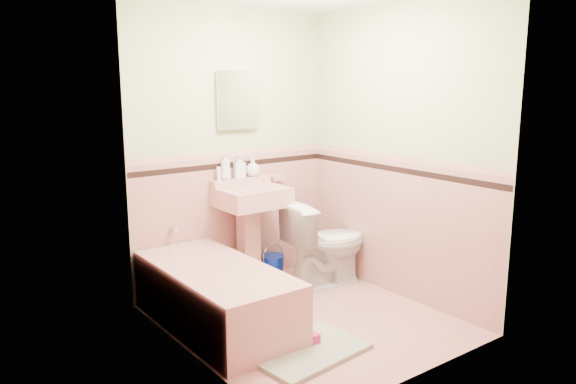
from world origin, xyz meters
TOP-DOWN VIEW (x-y plane):
  - floor at (0.00, 0.00)m, footprint 2.20×2.20m
  - wall_back at (0.00, 1.10)m, footprint 2.50×0.00m
  - wall_front at (0.00, -1.10)m, footprint 2.50×0.00m
  - wall_left at (-1.00, 0.00)m, footprint 0.00×2.50m
  - wall_right at (1.00, 0.00)m, footprint 0.00×2.50m
  - wainscot_back at (0.00, 1.09)m, footprint 2.00×0.00m
  - wainscot_front at (0.00, -1.09)m, footprint 2.00×0.00m
  - wainscot_left at (-0.99, 0.00)m, footprint 0.00×2.20m
  - wainscot_right at (0.99, 0.00)m, footprint 0.00×2.20m
  - accent_back at (0.00, 1.08)m, footprint 2.00×0.00m
  - accent_front at (0.00, -1.08)m, footprint 2.00×0.00m
  - accent_left at (-0.98, 0.00)m, footprint 0.00×2.20m
  - accent_right at (0.98, 0.00)m, footprint 0.00×2.20m
  - cap_back at (0.00, 1.08)m, footprint 2.00×0.00m
  - cap_front at (0.00, -1.08)m, footprint 2.00×0.00m
  - cap_left at (-0.98, 0.00)m, footprint 0.00×2.20m
  - cap_right at (0.98, 0.00)m, footprint 0.00×2.20m
  - bathtub at (-0.63, 0.33)m, footprint 0.70×1.50m
  - tub_faucet at (-0.63, 1.05)m, footprint 0.04×0.12m
  - sink at (0.05, 0.86)m, footprint 0.60×0.49m
  - sink_faucet at (0.05, 1.00)m, footprint 0.02×0.02m
  - medicine_cabinet at (0.05, 1.07)m, footprint 0.41×0.04m
  - soap_dish at (0.47, 1.06)m, footprint 0.13×0.08m
  - soap_bottle_left at (-0.11, 1.04)m, footprint 0.10×0.10m
  - soap_bottle_mid at (0.04, 1.04)m, footprint 0.12×0.12m
  - soap_bottle_right at (0.18, 1.04)m, footprint 0.17×0.17m
  - tube at (-0.18, 1.04)m, footprint 0.04×0.04m
  - toilet at (0.65, 0.53)m, footprint 0.82×0.53m
  - bucket at (0.35, 0.96)m, footprint 0.29×0.29m
  - bath_mat at (-0.34, -0.44)m, footprint 0.86×0.62m
  - shoe at (-0.29, -0.38)m, footprint 0.16×0.09m

SIDE VIEW (x-z plane):
  - floor at x=0.00m, z-range 0.00..0.00m
  - bath_mat at x=-0.34m, z-range 0.00..0.03m
  - shoe at x=-0.29m, z-range 0.03..0.10m
  - bucket at x=0.35m, z-range 0.00..0.22m
  - bathtub at x=-0.63m, z-range 0.00..0.45m
  - toilet at x=0.65m, z-range 0.00..0.79m
  - sink at x=0.05m, z-range 0.00..0.94m
  - wainscot_back at x=0.00m, z-range -0.40..1.60m
  - wainscot_front at x=0.00m, z-range -0.40..1.60m
  - wainscot_left at x=-0.99m, z-range -0.50..1.70m
  - wainscot_right at x=0.99m, z-range -0.50..1.70m
  - tub_faucet at x=-0.63m, z-range 0.61..0.65m
  - sink_faucet at x=0.05m, z-range 0.90..1.00m
  - soap_dish at x=0.47m, z-range 0.93..0.97m
  - tube at x=-0.18m, z-range 1.00..1.12m
  - soap_bottle_right at x=0.18m, z-range 1.00..1.17m
  - soap_bottle_mid at x=0.04m, z-range 1.00..1.21m
  - soap_bottle_left at x=-0.11m, z-range 1.00..1.24m
  - accent_left at x=-0.98m, z-range 0.02..2.22m
  - accent_right at x=0.98m, z-range 0.02..2.22m
  - accent_back at x=0.00m, z-range 0.12..2.12m
  - accent_front at x=0.00m, z-range 0.12..2.12m
  - cap_back at x=0.00m, z-range 0.22..2.22m
  - cap_front at x=0.00m, z-range 0.22..2.22m
  - cap_left at x=-0.98m, z-range 0.12..2.32m
  - cap_right at x=0.98m, z-range 0.12..2.32m
  - wall_back at x=0.00m, z-range 0.00..2.50m
  - wall_front at x=0.00m, z-range 0.00..2.50m
  - wall_left at x=-1.00m, z-range 0.00..2.50m
  - wall_right at x=1.00m, z-range 0.00..2.50m
  - medicine_cabinet at x=0.05m, z-range 1.44..1.96m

